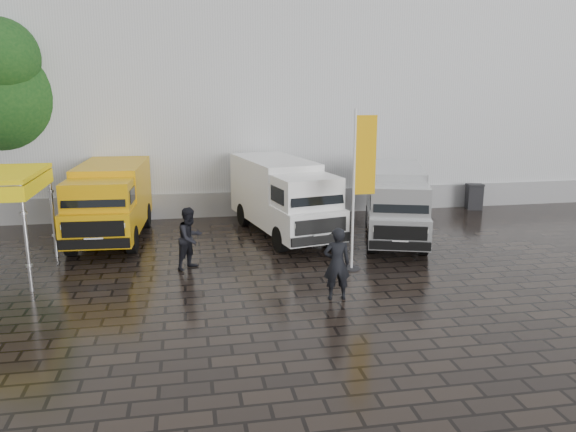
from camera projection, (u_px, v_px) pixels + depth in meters
name	position (u px, v px, depth m)	size (l,w,h in m)	color
ground	(352.00, 275.00, 15.95)	(120.00, 120.00, 0.00)	black
exhibition_hall	(306.00, 70.00, 30.24)	(44.00, 16.00, 12.00)	silver
hall_plinth	(344.00, 200.00, 23.80)	(44.00, 0.15, 1.00)	gray
van_yellow	(110.00, 203.00, 19.34)	(2.14, 5.56, 2.57)	#DE9F0B
van_white	(283.00, 199.00, 19.95)	(2.03, 6.09, 2.64)	white
van_silver	(395.00, 205.00, 19.45)	(1.88, 5.63, 2.44)	silver
flagpole	(360.00, 183.00, 15.93)	(0.88, 0.50, 4.65)	black
tree	(2.00, 89.00, 21.56)	(4.42, 4.42, 7.94)	black
wheelie_bin	(474.00, 196.00, 24.23)	(0.67, 0.67, 1.11)	black
person_front	(337.00, 264.00, 14.00)	(0.68, 0.45, 1.86)	black
person_tent	(190.00, 238.00, 16.35)	(0.89, 0.69, 1.84)	black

